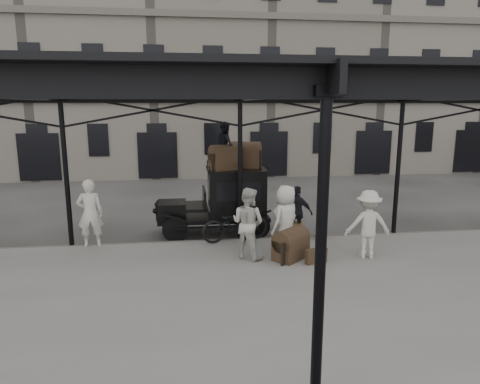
# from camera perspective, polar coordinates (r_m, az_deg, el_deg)

# --- Properties ---
(ground) EXTENTS (120.00, 120.00, 0.00)m
(ground) POSITION_cam_1_polar(r_m,az_deg,el_deg) (11.46, 1.27, -9.95)
(ground) COLOR #383533
(ground) RESTS_ON ground
(platform) EXTENTS (28.00, 8.00, 0.15)m
(platform) POSITION_cam_1_polar(r_m,az_deg,el_deg) (9.62, 3.07, -13.85)
(platform) COLOR slate
(platform) RESTS_ON ground
(canopy) EXTENTS (22.50, 9.00, 4.74)m
(canopy) POSITION_cam_1_polar(r_m,az_deg,el_deg) (8.98, 3.07, 14.07)
(canopy) COLOR black
(canopy) RESTS_ON ground
(building_frontage) EXTENTS (64.00, 8.00, 14.00)m
(building_frontage) POSITION_cam_1_polar(r_m,az_deg,el_deg) (28.73, -4.17, 17.09)
(building_frontage) COLOR slate
(building_frontage) RESTS_ON ground
(taxi) EXTENTS (3.65, 1.55, 2.18)m
(taxi) POSITION_cam_1_polar(r_m,az_deg,el_deg) (14.03, -1.81, -0.80)
(taxi) COLOR black
(taxi) RESTS_ON ground
(porter_left) EXTENTS (0.77, 0.54, 1.99)m
(porter_left) POSITION_cam_1_polar(r_m,az_deg,el_deg) (13.02, -19.35, -2.69)
(porter_left) COLOR silver
(porter_left) RESTS_ON platform
(porter_midleft) EXTENTS (1.19, 1.16, 1.93)m
(porter_midleft) POSITION_cam_1_polar(r_m,az_deg,el_deg) (11.41, 1.06, -4.16)
(porter_midleft) COLOR beige
(porter_midleft) RESTS_ON platform
(porter_centre) EXTENTS (1.11, 1.07, 1.93)m
(porter_centre) POSITION_cam_1_polar(r_m,az_deg,el_deg) (11.79, 6.12, -3.71)
(porter_centre) COLOR beige
(porter_centre) RESTS_ON platform
(porter_official) EXTENTS (1.03, 0.83, 1.64)m
(porter_official) POSITION_cam_1_polar(r_m,az_deg,el_deg) (13.19, 7.61, -2.74)
(porter_official) COLOR black
(porter_official) RESTS_ON platform
(porter_right) EXTENTS (1.27, 0.84, 1.85)m
(porter_right) POSITION_cam_1_polar(r_m,az_deg,el_deg) (11.94, 16.69, -4.14)
(porter_right) COLOR beige
(porter_right) RESTS_ON platform
(bicycle) EXTENTS (2.19, 1.17, 1.09)m
(bicycle) POSITION_cam_1_polar(r_m,az_deg,el_deg) (12.91, -0.66, -4.21)
(bicycle) COLOR black
(bicycle) RESTS_ON platform
(porter_roof) EXTENTS (0.68, 0.82, 1.52)m
(porter_roof) POSITION_cam_1_polar(r_m,az_deg,el_deg) (13.66, -1.94, 6.23)
(porter_roof) COLOR black
(porter_roof) RESTS_ON taxi
(steamer_trunk_roof_near) EXTENTS (1.06, 0.87, 0.67)m
(steamer_trunk_roof_near) POSITION_cam_1_polar(r_m,az_deg,el_deg) (13.56, -2.08, 4.39)
(steamer_trunk_roof_near) COLOR #40301D
(steamer_trunk_roof_near) RESTS_ON taxi
(steamer_trunk_roof_far) EXTENTS (1.10, 0.87, 0.70)m
(steamer_trunk_roof_far) POSITION_cam_1_polar(r_m,az_deg,el_deg) (14.08, 0.80, 4.73)
(steamer_trunk_roof_far) COLOR #40301D
(steamer_trunk_roof_far) RESTS_ON taxi
(steamer_trunk_platform) EXTENTS (1.11, 1.08, 0.71)m
(steamer_trunk_platform) POSITION_cam_1_polar(r_m,az_deg,el_deg) (11.58, 6.80, -7.16)
(steamer_trunk_platform) COLOR #40301D
(steamer_trunk_platform) RESTS_ON platform
(wicker_hamper) EXTENTS (0.70, 0.60, 0.50)m
(wicker_hamper) POSITION_cam_1_polar(r_m,az_deg,el_deg) (13.27, 7.14, -5.19)
(wicker_hamper) COLOR brown
(wicker_hamper) RESTS_ON platform
(suitcase_upright) EXTENTS (0.20, 0.61, 0.45)m
(suitcase_upright) POSITION_cam_1_polar(r_m,az_deg,el_deg) (13.55, 10.66, -5.06)
(suitcase_upright) COLOR #40301D
(suitcase_upright) RESTS_ON platform
(suitcase_flat) EXTENTS (0.62, 0.33, 0.40)m
(suitcase_flat) POSITION_cam_1_polar(r_m,az_deg,el_deg) (11.40, 10.12, -8.39)
(suitcase_flat) COLOR #40301D
(suitcase_flat) RESTS_ON platform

